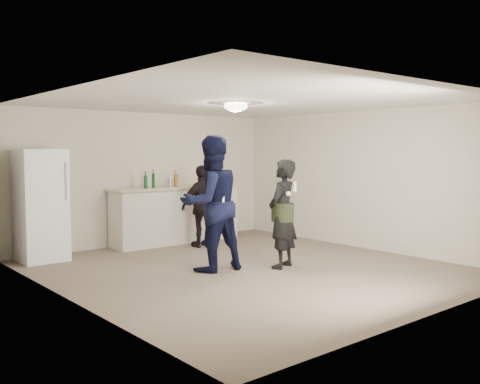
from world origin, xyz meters
TOP-DOWN VIEW (x-y plane):
  - floor at (0.00, 0.00)m, footprint 6.00×6.00m
  - ceiling at (0.00, 0.00)m, footprint 6.00×6.00m
  - wall_back at (0.00, 3.00)m, footprint 6.00×0.00m
  - wall_front at (0.00, -3.00)m, footprint 6.00×0.00m
  - wall_left at (-2.75, 0.00)m, footprint 0.00×6.00m
  - wall_right at (2.75, 0.00)m, footprint 0.00×6.00m
  - counter at (0.46, 2.67)m, footprint 2.60×0.56m
  - counter_top at (0.46, 2.67)m, footprint 2.68×0.64m
  - fridge at (-2.18, 2.60)m, footprint 0.70×0.70m
  - fridge_handle at (-1.90, 2.23)m, footprint 0.02×0.02m
  - ceiling_dome at (0.00, 0.30)m, footprint 0.36×0.36m
  - shaker at (0.23, 2.52)m, footprint 0.08×0.08m
  - man at (-0.50, 0.27)m, footprint 1.04×0.84m
  - woman at (0.45, -0.27)m, footprint 0.71×0.59m
  - camo_shorts at (0.45, -0.27)m, footprint 0.34×0.34m
  - spectator at (0.58, 1.95)m, footprint 0.91×0.44m
  - remote_man at (-0.50, -0.01)m, footprint 0.04×0.04m
  - nunchuk_man at (-0.38, 0.02)m, footprint 0.07×0.07m
  - remote_woman at (0.45, -0.52)m, footprint 0.04×0.04m
  - nunchuk_woman at (0.35, -0.49)m, footprint 0.07×0.07m
  - bottle_cluster at (0.31, 2.61)m, footprint 1.57×0.22m

SIDE VIEW (x-z plane):
  - floor at x=0.00m, z-range 0.00..0.00m
  - counter at x=0.46m, z-range 0.00..1.05m
  - spectator at x=0.58m, z-range 0.00..1.51m
  - woman at x=0.45m, z-range 0.00..1.65m
  - camo_shorts at x=0.45m, z-range 0.71..0.99m
  - fridge at x=-2.18m, z-range 0.00..1.80m
  - nunchuk_man at x=-0.38m, z-range 0.95..1.01m
  - man at x=-0.50m, z-range 0.00..2.00m
  - remote_man at x=-0.50m, z-range 0.98..1.12m
  - counter_top at x=0.46m, z-range 1.05..1.09m
  - nunchuk_woman at x=0.35m, z-range 1.11..1.18m
  - shaker at x=0.23m, z-range 1.09..1.26m
  - bottle_cluster at x=0.31m, z-range 1.07..1.34m
  - wall_back at x=0.00m, z-range -1.75..4.25m
  - wall_front at x=0.00m, z-range -1.75..4.25m
  - wall_left at x=-2.75m, z-range -1.75..4.25m
  - wall_right at x=2.75m, z-range -1.75..4.25m
  - remote_woman at x=0.45m, z-range 1.18..1.32m
  - fridge_handle at x=-1.90m, z-range 1.00..1.60m
  - ceiling_dome at x=0.00m, z-range 2.37..2.53m
  - ceiling at x=0.00m, z-range 2.50..2.50m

